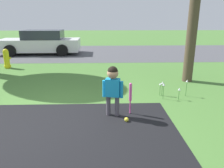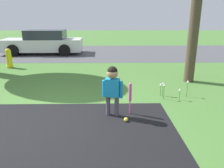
# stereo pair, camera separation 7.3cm
# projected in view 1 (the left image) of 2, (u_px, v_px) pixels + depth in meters

# --- Properties ---
(ground_plane) EXTENTS (60.00, 60.00, 0.00)m
(ground_plane) POSITION_uv_depth(u_px,v_px,m) (49.00, 125.00, 4.11)
(ground_plane) COLOR #477533
(street_strip) EXTENTS (40.00, 6.00, 0.01)m
(street_strip) POSITION_uv_depth(u_px,v_px,m) (86.00, 52.00, 12.43)
(street_strip) COLOR #4C4C51
(street_strip) RESTS_ON ground
(child) EXTENTS (0.41, 0.22, 1.03)m
(child) POSITION_uv_depth(u_px,v_px,m) (113.00, 84.00, 4.30)
(child) COLOR #4C4751
(child) RESTS_ON ground
(baseball_bat) EXTENTS (0.06, 0.06, 0.67)m
(baseball_bat) POSITION_uv_depth(u_px,v_px,m) (130.00, 94.00, 4.46)
(baseball_bat) COLOR #E54CA5
(baseball_bat) RESTS_ON ground
(sports_ball) EXTENTS (0.08, 0.08, 0.08)m
(sports_ball) POSITION_uv_depth(u_px,v_px,m) (126.00, 120.00, 4.22)
(sports_ball) COLOR yellow
(sports_ball) RESTS_ON ground
(fire_hydrant) EXTENTS (0.30, 0.26, 0.76)m
(fire_hydrant) POSITION_uv_depth(u_px,v_px,m) (7.00, 59.00, 8.53)
(fire_hydrant) COLOR yellow
(fire_hydrant) RESTS_ON ground
(parked_car) EXTENTS (4.25, 1.93, 1.27)m
(parked_car) POSITION_uv_depth(u_px,v_px,m) (41.00, 43.00, 11.82)
(parked_car) COLOR silver
(parked_car) RESTS_ON ground
(flower_bed) EXTENTS (0.71, 0.37, 0.44)m
(flower_bed) POSITION_uv_depth(u_px,v_px,m) (171.00, 85.00, 5.43)
(flower_bed) COLOR #38702D
(flower_bed) RESTS_ON ground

